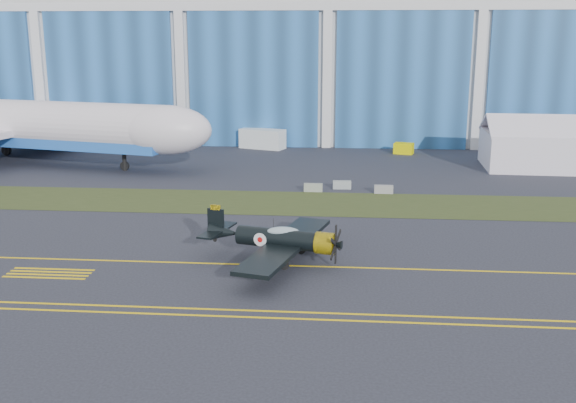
# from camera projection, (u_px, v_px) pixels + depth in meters

# --- Properties ---
(ground) EXTENTS (260.00, 260.00, 0.00)m
(ground) POSITION_uv_depth(u_px,v_px,m) (308.00, 246.00, 54.28)
(ground) COLOR #2C2E39
(ground) RESTS_ON ground
(grass_median) EXTENTS (260.00, 10.00, 0.02)m
(grass_median) POSITION_uv_depth(u_px,v_px,m) (316.00, 203.00, 67.81)
(grass_median) COLOR #475128
(grass_median) RESTS_ON ground
(hangar) EXTENTS (220.00, 45.70, 30.00)m
(hangar) POSITION_uv_depth(u_px,v_px,m) (331.00, 44.00, 120.12)
(hangar) COLOR silver
(hangar) RESTS_ON ground
(taxiway_centreline) EXTENTS (200.00, 0.20, 0.02)m
(taxiway_centreline) POSITION_uv_depth(u_px,v_px,m) (304.00, 266.00, 49.44)
(taxiway_centreline) COLOR yellow
(taxiway_centreline) RESTS_ON ground
(edge_line_near) EXTENTS (80.00, 0.20, 0.02)m
(edge_line_near) POSITION_uv_depth(u_px,v_px,m) (294.00, 319.00, 40.25)
(edge_line_near) COLOR yellow
(edge_line_near) RESTS_ON ground
(edge_line_far) EXTENTS (80.00, 0.20, 0.02)m
(edge_line_far) POSITION_uv_depth(u_px,v_px,m) (295.00, 312.00, 41.22)
(edge_line_far) COLOR yellow
(edge_line_far) RESTS_ON ground
(hold_short_ladder) EXTENTS (6.00, 2.40, 0.02)m
(hold_short_ladder) POSITION_uv_depth(u_px,v_px,m) (49.00, 273.00, 47.93)
(hold_short_ladder) COLOR yellow
(hold_short_ladder) RESTS_ON ground
(warbird) EXTENTS (14.98, 16.75, 4.23)m
(warbird) POSITION_uv_depth(u_px,v_px,m) (278.00, 238.00, 49.77)
(warbird) COLOR black
(warbird) RESTS_ON ground
(tent) EXTENTS (15.31, 11.53, 6.89)m
(tent) POSITION_uv_depth(u_px,v_px,m) (544.00, 141.00, 85.37)
(tent) COLOR white
(tent) RESTS_ON ground
(shipping_container) EXTENTS (7.17, 4.79, 2.89)m
(shipping_container) POSITION_uv_depth(u_px,v_px,m) (262.00, 139.00, 100.70)
(shipping_container) COLOR white
(shipping_container) RESTS_ON ground
(tug) EXTENTS (3.04, 2.37, 1.56)m
(tug) POSITION_uv_depth(u_px,v_px,m) (404.00, 148.00, 96.18)
(tug) COLOR #E3DE00
(tug) RESTS_ON ground
(barrier_a) EXTENTS (2.00, 0.61, 0.90)m
(barrier_a) POSITION_uv_depth(u_px,v_px,m) (313.00, 188.00, 72.89)
(barrier_a) COLOR gray
(barrier_a) RESTS_ON ground
(barrier_b) EXTENTS (2.03, 0.72, 0.90)m
(barrier_b) POSITION_uv_depth(u_px,v_px,m) (342.00, 185.00, 74.23)
(barrier_b) COLOR #8E999A
(barrier_b) RESTS_ON ground
(barrier_c) EXTENTS (2.01, 0.62, 0.90)m
(barrier_c) POSITION_uv_depth(u_px,v_px,m) (384.00, 189.00, 72.05)
(barrier_c) COLOR gray
(barrier_c) RESTS_ON ground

